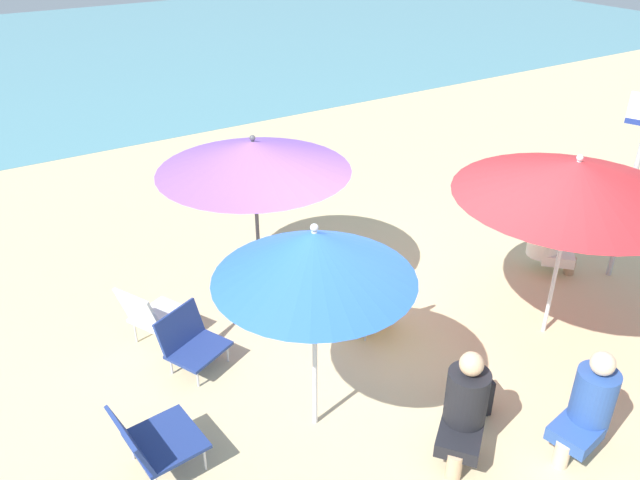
{
  "coord_description": "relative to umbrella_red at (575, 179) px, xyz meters",
  "views": [
    {
      "loc": [
        -3.43,
        -3.85,
        3.95
      ],
      "look_at": [
        -0.33,
        1.12,
        0.7
      ],
      "focal_mm": 35.4,
      "sensor_mm": 36.0,
      "label": 1
    }
  ],
  "objects": [
    {
      "name": "person_c",
      "position": [
        -0.97,
        -1.2,
        -1.24
      ],
      "size": [
        0.56,
        0.39,
        0.92
      ],
      "rotation": [
        0.0,
        0.0,
        3.31
      ],
      "color": "#2D519E",
      "rests_on": "ground_plane"
    },
    {
      "name": "person_b",
      "position": [
        -1.83,
        -0.72,
        -1.22
      ],
      "size": [
        0.55,
        0.52,
        0.95
      ],
      "rotation": [
        0.0,
        0.0,
        3.81
      ],
      "color": "black",
      "rests_on": "ground_plane"
    },
    {
      "name": "umbrella_blue",
      "position": [
        -2.65,
        0.15,
        -0.05
      ],
      "size": [
        1.53,
        1.53,
        1.9
      ],
      "color": "silver",
      "rests_on": "ground_plane"
    },
    {
      "name": "beach_chair_d",
      "position": [
        -3.25,
        1.42,
        -1.41
      ],
      "size": [
        0.68,
        0.67,
        0.55
      ],
      "rotation": [
        0.0,
        0.0,
        -1.13
      ],
      "color": "navy",
      "rests_on": "ground_plane"
    },
    {
      "name": "beach_chair_a",
      "position": [
        -3.96,
        0.37,
        -1.37
      ],
      "size": [
        0.64,
        0.61,
        0.6
      ],
      "rotation": [
        0.0,
        0.0,
        0.1
      ],
      "color": "navy",
      "rests_on": "ground_plane"
    },
    {
      "name": "beach_chair_c",
      "position": [
        -3.45,
        1.9,
        -1.32
      ],
      "size": [
        0.72,
        0.66,
        0.7
      ],
      "rotation": [
        0.0,
        0.0,
        0.46
      ],
      "color": "white",
      "rests_on": "ground_plane"
    },
    {
      "name": "sea_water",
      "position": [
        -1.27,
        15.52,
        -1.69
      ],
      "size": [
        40.0,
        16.0,
        0.01
      ],
      "primitive_type": "cube",
      "color": "#5693A3",
      "rests_on": "ground_plane"
    },
    {
      "name": "warning_sign",
      "position": [
        1.51,
        0.34,
        -0.29
      ],
      "size": [
        0.19,
        0.42,
        2.19
      ],
      "rotation": [
        0.0,
        0.0,
        0.38
      ],
      "color": "#ADADB2",
      "rests_on": "ground_plane"
    },
    {
      "name": "ground_plane",
      "position": [
        -1.27,
        0.65,
        -1.69
      ],
      "size": [
        40.0,
        40.0,
        0.0
      ],
      "primitive_type": "plane",
      "color": "#D3BC8C"
    },
    {
      "name": "beach_chair_b",
      "position": [
        -1.47,
        0.95,
        -1.37
      ],
      "size": [
        0.59,
        0.66,
        0.63
      ],
      "rotation": [
        0.0,
        0.0,
        1.76
      ],
      "color": "gold",
      "rests_on": "ground_plane"
    },
    {
      "name": "person_a",
      "position": [
        0.92,
        0.81,
        -1.24
      ],
      "size": [
        0.55,
        0.56,
        0.92
      ],
      "rotation": [
        0.0,
        0.0,
        5.48
      ],
      "color": "silver",
      "rests_on": "ground_plane"
    },
    {
      "name": "beach_bag",
      "position": [
        -1.4,
        -0.44,
        -1.52
      ],
      "size": [
        0.26,
        0.28,
        0.35
      ],
      "primitive_type": "cube",
      "rotation": [
        0.0,
        0.0,
        6.01
      ],
      "color": "black",
      "rests_on": "ground_plane"
    },
    {
      "name": "umbrella_red",
      "position": [
        0.0,
        0.0,
        0.0
      ],
      "size": [
        2.18,
        2.18,
        1.92
      ],
      "color": "silver",
      "rests_on": "ground_plane"
    },
    {
      "name": "umbrella_purple",
      "position": [
        -2.14,
        2.16,
        -0.06
      ],
      "size": [
        1.98,
        1.98,
        1.85
      ],
      "color": "#4C4C51",
      "rests_on": "ground_plane"
    }
  ]
}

